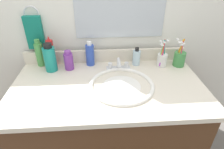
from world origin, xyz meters
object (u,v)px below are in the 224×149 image
at_px(bottle_shampoo_blue, 90,55).
at_px(bottle_spray_red, 51,52).
at_px(faucet, 118,66).
at_px(hand_towel, 35,33).
at_px(bottle_gel_clear, 136,57).
at_px(bottle_toner_green, 40,54).
at_px(bottle_cream_purple, 69,61).
at_px(cup_white_ceramic, 162,59).
at_px(cup_green, 179,58).
at_px(bottle_mouthwash_teal, 50,58).

bearing_deg(bottle_shampoo_blue, bottle_spray_red, 177.14).
height_order(faucet, bottle_shampoo_blue, bottle_shampoo_blue).
relative_size(faucet, bottle_shampoo_blue, 0.93).
relative_size(hand_towel, bottle_gel_clear, 1.73).
relative_size(bottle_toner_green, bottle_shampoo_blue, 1.10).
height_order(bottle_shampoo_blue, bottle_cream_purple, bottle_shampoo_blue).
distance_m(bottle_gel_clear, bottle_spray_red, 0.59).
bearing_deg(bottle_gel_clear, bottle_spray_red, 176.72).
distance_m(cup_white_ceramic, cup_green, 0.12).
relative_size(bottle_gel_clear, bottle_cream_purple, 0.95).
xyz_separation_m(bottle_mouthwash_teal, bottle_cream_purple, (0.12, 0.01, -0.03)).
distance_m(hand_towel, bottle_toner_green, 0.14).
xyz_separation_m(bottle_toner_green, bottle_mouthwash_teal, (0.09, -0.08, 0.00)).
bearing_deg(cup_green, bottle_cream_purple, 179.82).
relative_size(bottle_spray_red, bottle_cream_purple, 1.58).
relative_size(bottle_cream_purple, cup_green, 0.67).
relative_size(bottle_mouthwash_teal, cup_white_ceramic, 0.98).
bearing_deg(hand_towel, cup_green, -6.92).
xyz_separation_m(bottle_mouthwash_teal, bottle_gel_clear, (0.58, 0.04, -0.03)).
relative_size(hand_towel, bottle_mouthwash_teal, 1.16).
relative_size(faucet, bottle_spray_red, 0.76).
height_order(bottle_spray_red, bottle_cream_purple, bottle_spray_red).
bearing_deg(cup_white_ceramic, bottle_mouthwash_teal, -179.21).
distance_m(bottle_toner_green, cup_white_ceramic, 0.84).
bearing_deg(bottle_toner_green, bottle_spray_red, -1.61).
bearing_deg(bottle_toner_green, bottle_mouthwash_teal, -42.22).
height_order(bottle_shampoo_blue, cup_white_ceramic, cup_white_ceramic).
bearing_deg(bottle_shampoo_blue, cup_green, -5.20).
bearing_deg(cup_green, bottle_gel_clear, 173.08).
bearing_deg(cup_white_ceramic, hand_towel, 172.36).
distance_m(bottle_toner_green, bottle_mouthwash_teal, 0.12).
distance_m(bottle_toner_green, bottle_spray_red, 0.08).
bearing_deg(cup_green, bottle_spray_red, 175.50).
bearing_deg(cup_white_ceramic, faucet, -174.01).
distance_m(bottle_cream_purple, cup_green, 0.75).
distance_m(hand_towel, bottle_mouthwash_teal, 0.21).
xyz_separation_m(bottle_toner_green, cup_green, (0.96, -0.07, -0.03)).
xyz_separation_m(bottle_toner_green, cup_white_ceramic, (0.84, -0.07, -0.03)).
bearing_deg(cup_green, bottle_toner_green, 175.74).
bearing_deg(bottle_spray_red, bottle_cream_purple, -28.22).
height_order(faucet, bottle_spray_red, bottle_spray_red).
height_order(hand_towel, cup_green, hand_towel).
bearing_deg(bottle_toner_green, hand_towel, 111.98).
xyz_separation_m(bottle_gel_clear, bottle_spray_red, (-0.59, 0.03, 0.04)).
xyz_separation_m(bottle_shampoo_blue, cup_green, (0.61, -0.06, -0.02)).
xyz_separation_m(faucet, bottle_mouthwash_teal, (-0.45, 0.02, 0.06)).
relative_size(hand_towel, bottle_spray_red, 1.04).
relative_size(bottle_toner_green, bottle_spray_red, 0.89).
height_order(bottle_cream_purple, cup_white_ceramic, cup_white_ceramic).
bearing_deg(hand_towel, bottle_cream_purple, -27.68).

